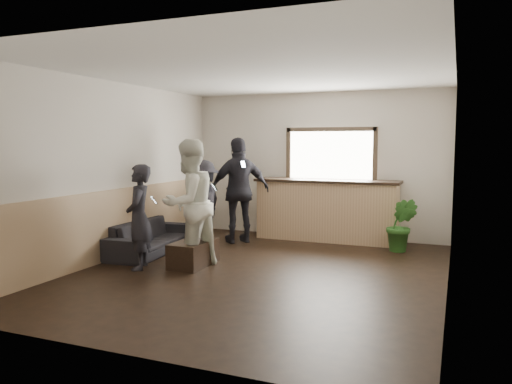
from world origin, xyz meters
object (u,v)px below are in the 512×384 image
at_px(coffee_table, 193,253).
at_px(bar_counter, 327,206).
at_px(cup_a, 196,236).
at_px(person_c, 203,204).
at_px(cup_b, 197,240).
at_px(person_a, 139,217).
at_px(person_d, 240,190).
at_px(potted_plant, 401,225).
at_px(sofa, 151,237).
at_px(person_b, 189,203).

bearing_deg(coffee_table, bar_counter, 63.11).
bearing_deg(cup_a, person_c, 112.14).
bearing_deg(bar_counter, coffee_table, -116.89).
xyz_separation_m(bar_counter, cup_b, (-1.22, -2.82, -0.22)).
xyz_separation_m(person_a, person_d, (0.57, 2.31, 0.20)).
bearing_deg(cup_a, potted_plant, 34.87).
distance_m(sofa, person_c, 1.08).
bearing_deg(cup_a, person_b, -83.75).
relative_size(bar_counter, person_a, 1.77).
height_order(sofa, coffee_table, sofa).
height_order(cup_a, potted_plant, potted_plant).
bearing_deg(cup_b, bar_counter, 66.60).
xyz_separation_m(cup_b, potted_plant, (2.64, 2.28, 0.04)).
distance_m(cup_b, potted_plant, 3.49).
bearing_deg(sofa, bar_counter, -52.66).
xyz_separation_m(bar_counter, cup_a, (-1.42, -2.52, -0.23)).
relative_size(bar_counter, cup_a, 23.60).
height_order(potted_plant, person_d, person_d).
height_order(person_a, person_c, person_c).
xyz_separation_m(coffee_table, person_a, (-0.64, -0.45, 0.58)).
distance_m(bar_counter, cup_a, 2.90).
relative_size(sofa, person_d, 0.95).
bearing_deg(sofa, coffee_table, -119.15).
height_order(potted_plant, person_c, person_c).
height_order(person_b, person_d, person_d).
bearing_deg(person_a, person_b, 97.17).
xyz_separation_m(sofa, coffee_table, (1.09, -0.50, -0.08)).
bearing_deg(cup_b, potted_plant, 40.78).
height_order(sofa, person_a, person_a).
height_order(person_b, person_c, person_b).
distance_m(coffee_table, cup_b, 0.30).
relative_size(coffee_table, potted_plant, 0.91).
bearing_deg(person_a, cup_a, 111.60).
bearing_deg(cup_b, person_c, 114.59).
height_order(bar_counter, coffee_table, bar_counter).
bearing_deg(person_a, sofa, -179.82).
xyz_separation_m(person_a, person_b, (0.61, 0.39, 0.18)).
bearing_deg(cup_a, person_d, 90.45).
relative_size(sofa, person_b, 0.97).
distance_m(cup_b, person_c, 1.57).
xyz_separation_m(bar_counter, coffee_table, (-1.36, -2.69, -0.46)).
bearing_deg(person_b, coffee_table, 175.82).
relative_size(sofa, person_a, 1.21).
bearing_deg(person_b, person_a, -40.21).
bearing_deg(person_c, sofa, -42.06).
distance_m(coffee_table, cup_a, 0.29).
distance_m(bar_counter, sofa, 3.31).
distance_m(cup_a, person_b, 0.58).
distance_m(potted_plant, person_c, 3.41).
height_order(person_a, person_d, person_d).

